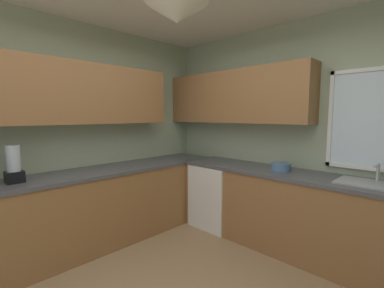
{
  "coord_description": "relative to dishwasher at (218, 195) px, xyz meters",
  "views": [
    {
      "loc": [
        1.4,
        -1.27,
        1.55
      ],
      "look_at": [
        -0.51,
        0.66,
        1.26
      ],
      "focal_mm": 24.72,
      "sensor_mm": 36.0,
      "label": 1
    }
  ],
  "objects": [
    {
      "name": "counter_run_back",
      "position": [
        1.1,
        0.03,
        0.02
      ],
      "size": [
        2.93,
        0.65,
        0.91
      ],
      "color": "olive",
      "rests_on": "ground_plane"
    },
    {
      "name": "dishwasher",
      "position": [
        0.0,
        0.0,
        0.0
      ],
      "size": [
        0.6,
        0.6,
        0.86
      ],
      "primitive_type": "cube",
      "color": "white",
      "rests_on": "ground_plane"
    },
    {
      "name": "counter_run_left",
      "position": [
        -0.66,
        -1.57,
        0.02
      ],
      "size": [
        0.65,
        3.56,
        0.91
      ],
      "color": "olive",
      "rests_on": "ground_plane"
    },
    {
      "name": "room_shell",
      "position": [
        0.54,
        -1.07,
        1.35
      ],
      "size": [
        3.84,
        3.95,
        2.73
      ],
      "color": "#9EAD8E",
      "rests_on": "ground_plane"
    },
    {
      "name": "sink_assembly",
      "position": [
        1.81,
        0.04,
        0.49
      ],
      "size": [
        0.61,
        0.4,
        0.19
      ],
      "color": "#9EA0A5",
      "rests_on": "counter_run_back"
    },
    {
      "name": "blender_appliance",
      "position": [
        -0.66,
        -2.27,
        0.64
      ],
      "size": [
        0.15,
        0.15,
        0.36
      ],
      "color": "black",
      "rests_on": "counter_run_left"
    },
    {
      "name": "bowl",
      "position": [
        0.91,
        0.03,
        0.52
      ],
      "size": [
        0.22,
        0.22,
        0.09
      ],
      "primitive_type": "cylinder",
      "color": "#4C7099",
      "rests_on": "counter_run_back"
    }
  ]
}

